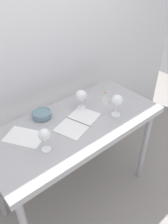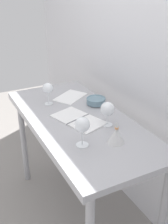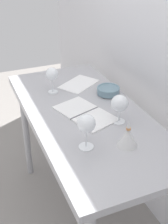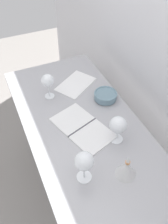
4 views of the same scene
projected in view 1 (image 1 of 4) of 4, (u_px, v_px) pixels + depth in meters
name	position (u px, v px, depth m)	size (l,w,h in m)	color
ground_plane	(77.00, 193.00, 2.30)	(6.00, 6.00, 0.00)	gray
back_wall	(35.00, 54.00, 1.84)	(3.80, 0.04, 2.60)	silver
steel_counter	(76.00, 133.00, 1.83)	(1.40, 0.65, 0.90)	#A3A3A8
wine_glass_near_left	(44.00, 135.00, 1.46)	(0.08, 0.08, 0.17)	white
wine_glass_far_right	(81.00, 96.00, 1.87)	(0.09, 0.09, 0.16)	white
wine_glass_near_right	(117.00, 101.00, 1.77)	(0.09, 0.09, 0.18)	white
open_notebook	(78.00, 122.00, 1.76)	(0.42, 0.32, 0.01)	white
tasting_sheet_upper	(25.00, 137.00, 1.63)	(0.18, 0.27, 0.00)	white
tasting_bowl	(42.00, 114.00, 1.81)	(0.15, 0.15, 0.05)	#4C4C4C
decanter_funnel	(105.00, 97.00, 1.98)	(0.10, 0.10, 0.14)	silver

